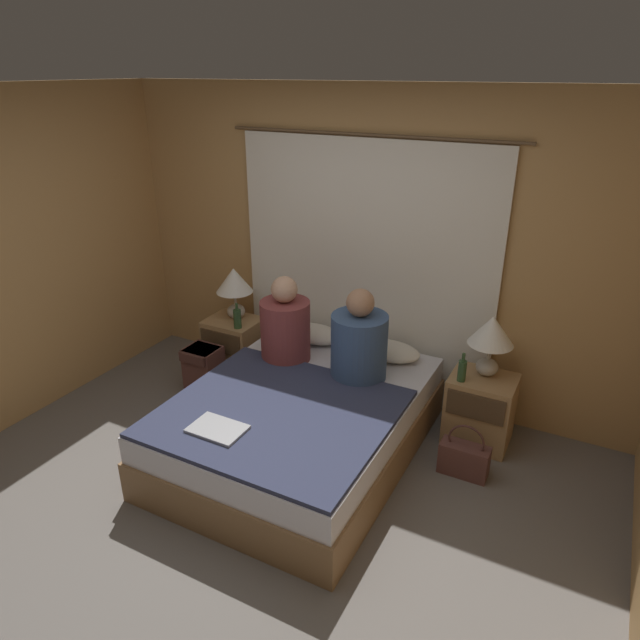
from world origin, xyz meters
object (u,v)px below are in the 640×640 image
bed (301,423)px  lamp_right (491,335)px  lamp_left (234,284)px  person_right_in_bed (359,343)px  pillow_left (312,333)px  person_left_in_bed (285,326)px  pillow_right (387,350)px  handbag_on_floor (464,458)px  backpack_on_floor (204,368)px  nightstand_left (235,347)px  beer_bottle_on_right_stand (462,370)px  laptop_on_bed (218,429)px  beer_bottle_on_left_stand (237,318)px  nightstand_right (480,409)px

bed → lamp_right: lamp_right is taller
lamp_left → person_right_in_bed: (1.37, -0.38, -0.09)m
pillow_left → person_left_in_bed: (-0.03, -0.38, 0.21)m
pillow_right → handbag_on_floor: bearing=-32.5°
lamp_left → pillow_left: size_ratio=0.88×
lamp_left → person_left_in_bed: (0.75, -0.38, -0.09)m
lamp_right → bed: bearing=-144.2°
handbag_on_floor → person_left_in_bed: bearing=175.5°
pillow_left → backpack_on_floor: size_ratio=1.25×
handbag_on_floor → backpack_on_floor: bearing=179.0°
bed → lamp_left: size_ratio=4.31×
nightstand_left → pillow_right: (1.44, 0.06, 0.28)m
bed → lamp_left: 1.50m
person_left_in_bed → beer_bottle_on_right_stand: (1.33, 0.21, -0.14)m
pillow_right → backpack_on_floor: (-1.48, -0.46, -0.31)m
pillow_right → beer_bottle_on_right_stand: size_ratio=2.44×
bed → lamp_right: 1.50m
pillow_left → backpack_on_floor: pillow_left is taller
bed → handbag_on_floor: bearing=15.0°
bed → person_left_in_bed: size_ratio=2.95×
lamp_right → laptop_on_bed: size_ratio=1.35×
backpack_on_floor → person_right_in_bed: bearing=3.1°
person_right_in_bed → laptop_on_bed: 1.20m
person_left_in_bed → beer_bottle_on_left_stand: 0.66m
handbag_on_floor → pillow_right: bearing=147.5°
backpack_on_floor → lamp_left: bearing=85.4°
nightstand_left → pillow_right: 1.47m
bed → backpack_on_floor: bearing=163.4°
pillow_left → backpack_on_floor: bearing=-150.4°
backpack_on_floor → person_left_in_bed: bearing=5.5°
pillow_right → laptop_on_bed: bearing=-110.7°
lamp_left → lamp_right: bearing=0.0°
bed → backpack_on_floor: size_ratio=4.74×
lamp_left → pillow_left: bearing=0.2°
nightstand_left → laptop_on_bed: laptop_on_bed is taller
person_left_in_bed → beer_bottle_on_right_stand: size_ratio=3.13×
lamp_left → lamp_right: same height
beer_bottle_on_right_stand → laptop_on_bed: bearing=-132.7°
person_right_in_bed → beer_bottle_on_left_stand: 1.26m
nightstand_right → beer_bottle_on_left_stand: bearing=-176.9°
pillow_right → person_left_in_bed: person_left_in_bed is taller
nightstand_right → pillow_left: pillow_left is taller
bed → handbag_on_floor: 1.17m
nightstand_left → handbag_on_floor: nightstand_left is taller
pillow_left → lamp_left: bearing=-179.8°
beer_bottle_on_left_stand → lamp_left: bearing=128.8°
bed → nightstand_left: 1.33m
pillow_left → nightstand_right: bearing=-2.4°
lamp_left → beer_bottle_on_left_stand: (0.14, -0.17, -0.23)m
bed → person_left_in_bed: person_left_in_bed is taller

